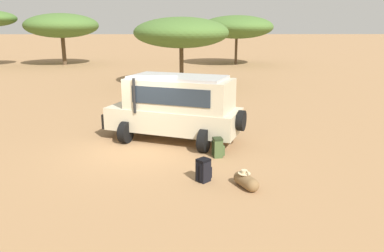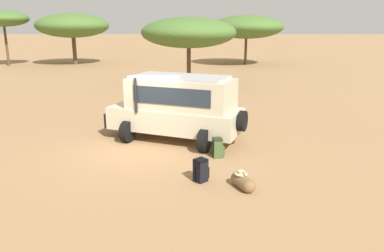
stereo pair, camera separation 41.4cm
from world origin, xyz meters
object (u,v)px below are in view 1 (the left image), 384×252
object	(u,v)px
backpack_beside_front_wheel	(218,148)
acacia_tree_left_mid	(62,26)
backpack_cluster_center	(204,170)
acacia_tree_right_mid	(237,27)
safari_vehicle	(176,106)
duffel_bag_low_black_case	(246,181)
acacia_tree_centre_back	(181,33)

from	to	relation	value
backpack_beside_front_wheel	acacia_tree_left_mid	bearing A→B (deg)	115.60
backpack_cluster_center	acacia_tree_right_mid	size ratio (longest dim) A/B	0.08
backpack_beside_front_wheel	safari_vehicle	bearing A→B (deg)	126.33
duffel_bag_low_black_case	acacia_tree_right_mid	bearing A→B (deg)	83.01
acacia_tree_left_mid	acacia_tree_right_mid	distance (m)	18.62
backpack_cluster_center	acacia_tree_left_mid	bearing A→B (deg)	113.31
backpack_cluster_center	acacia_tree_left_mid	world-z (taller)	acacia_tree_left_mid
backpack_cluster_center	acacia_tree_centre_back	world-z (taller)	acacia_tree_centre_back
acacia_tree_left_mid	backpack_cluster_center	bearing A→B (deg)	-66.69
backpack_cluster_center	safari_vehicle	bearing A→B (deg)	102.17
acacia_tree_centre_back	acacia_tree_right_mid	world-z (taller)	acacia_tree_right_mid
duffel_bag_low_black_case	acacia_tree_left_mid	distance (m)	35.41
acacia_tree_right_mid	acacia_tree_left_mid	bearing A→B (deg)	-179.92
acacia_tree_right_mid	duffel_bag_low_black_case	bearing A→B (deg)	-96.99
backpack_cluster_center	backpack_beside_front_wheel	bearing A→B (deg)	74.02
backpack_beside_front_wheel	backpack_cluster_center	distance (m)	2.06
backpack_beside_front_wheel	acacia_tree_left_mid	distance (m)	32.97
safari_vehicle	acacia_tree_left_mid	distance (m)	30.54
backpack_cluster_center	duffel_bag_low_black_case	xyz separation A→B (m)	(1.12, -0.46, -0.13)
backpack_beside_front_wheel	acacia_tree_right_mid	bearing A→B (deg)	81.39
safari_vehicle	backpack_cluster_center	size ratio (longest dim) A/B	8.19
backpack_cluster_center	acacia_tree_centre_back	bearing A→B (deg)	92.52
backpack_beside_front_wheel	duffel_bag_low_black_case	size ratio (longest dim) A/B	0.73
duffel_bag_low_black_case	acacia_tree_centre_back	bearing A→B (deg)	96.05
backpack_beside_front_wheel	backpack_cluster_center	xyz separation A→B (m)	(-0.57, -1.98, 0.01)
acacia_tree_left_mid	acacia_tree_right_mid	size ratio (longest dim) A/B	0.93
acacia_tree_left_mid	acacia_tree_right_mid	xyz separation A→B (m)	(18.62, 0.02, -0.14)
backpack_beside_front_wheel	duffel_bag_low_black_case	bearing A→B (deg)	-77.29
acacia_tree_right_mid	backpack_beside_front_wheel	bearing A→B (deg)	-98.61
safari_vehicle	backpack_cluster_center	distance (m)	4.11
safari_vehicle	acacia_tree_left_mid	world-z (taller)	acacia_tree_left_mid
backpack_cluster_center	acacia_tree_left_mid	distance (m)	34.53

